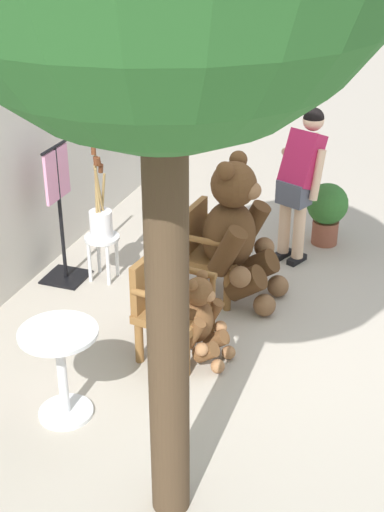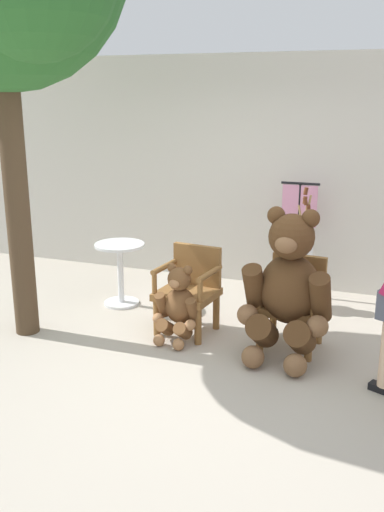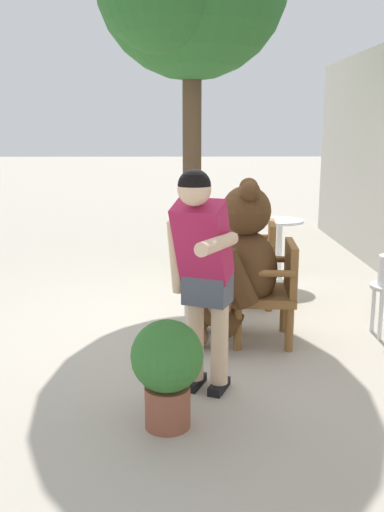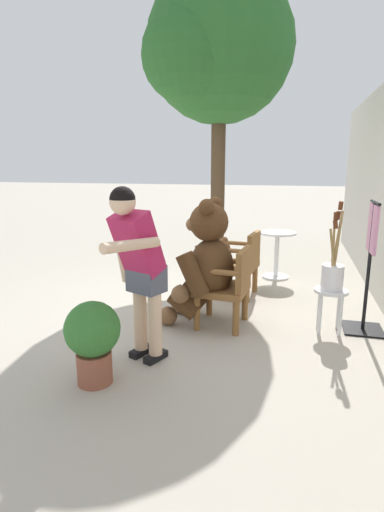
{
  "view_description": "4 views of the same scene",
  "coord_description": "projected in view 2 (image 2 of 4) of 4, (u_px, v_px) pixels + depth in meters",
  "views": [
    {
      "loc": [
        -5.07,
        -1.24,
        3.41
      ],
      "look_at": [
        -0.21,
        0.51,
        0.76
      ],
      "focal_mm": 50.0,
      "sensor_mm": 36.0,
      "label": 1
    },
    {
      "loc": [
        1.38,
        -4.49,
        2.35
      ],
      "look_at": [
        -0.36,
        0.24,
        0.9
      ],
      "focal_mm": 40.0,
      "sensor_mm": 36.0,
      "label": 2
    },
    {
      "loc": [
        5.15,
        -0.14,
        1.8
      ],
      "look_at": [
        -0.12,
        -0.05,
        0.6
      ],
      "focal_mm": 40.0,
      "sensor_mm": 36.0,
      "label": 3
    },
    {
      "loc": [
        4.59,
        1.24,
        1.71
      ],
      "look_at": [
        0.17,
        0.11,
        0.67
      ],
      "focal_mm": 28.0,
      "sensor_mm": 36.0,
      "label": 4
    }
  ],
  "objects": [
    {
      "name": "back_wall",
      "position": [
        281.0,
        173.0,
        6.93
      ],
      "size": [
        10.0,
        0.16,
        2.8
      ],
      "primitive_type": "cube",
      "color": "beige",
      "rests_on": "ground"
    },
    {
      "name": "wooden_chair_left",
      "position": [
        190.0,
        287.0,
        5.74
      ],
      "size": [
        0.62,
        0.58,
        0.86
      ],
      "color": "brown",
      "rests_on": "ground"
    },
    {
      "name": "teddy_bear_small",
      "position": [
        178.0,
        304.0,
        5.51
      ],
      "size": [
        0.47,
        0.46,
        0.77
      ],
      "color": "brown",
      "rests_on": "ground"
    },
    {
      "name": "white_stool",
      "position": [
        301.0,
        277.0,
        6.41
      ],
      "size": [
        0.34,
        0.34,
        0.46
      ],
      "color": "silver",
      "rests_on": "ground"
    },
    {
      "name": "teddy_bear_large",
      "position": [
        288.0,
        286.0,
        5.11
      ],
      "size": [
        0.83,
        0.81,
        1.38
      ],
      "color": "#4C3019",
      "rests_on": "ground"
    },
    {
      "name": "ground_plane",
      "position": [
        220.0,
        362.0,
        5.16
      ],
      "size": [
        60.0,
        60.0,
        0.0
      ],
      "primitive_type": "plane",
      "color": "#B2A899"
    },
    {
      "name": "wooden_chair_right",
      "position": [
        293.0,
        300.0,
        5.39
      ],
      "size": [
        0.6,
        0.56,
        0.86
      ],
      "color": "brown",
      "rests_on": "ground"
    },
    {
      "name": "brush_bucket",
      "position": [
        303.0,
        252.0,
        6.33
      ],
      "size": [
        0.22,
        0.22,
        0.91
      ],
      "color": "white",
      "rests_on": "white_stool"
    },
    {
      "name": "round_side_table",
      "position": [
        120.0,
        267.0,
        6.45
      ],
      "size": [
        0.56,
        0.56,
        0.72
      ],
      "color": "silver",
      "rests_on": "ground"
    },
    {
      "name": "clothing_display_stand",
      "position": [
        298.0,
        237.0,
        6.67
      ],
      "size": [
        0.44,
        0.4,
        1.36
      ],
      "color": "black",
      "rests_on": "ground"
    }
  ]
}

